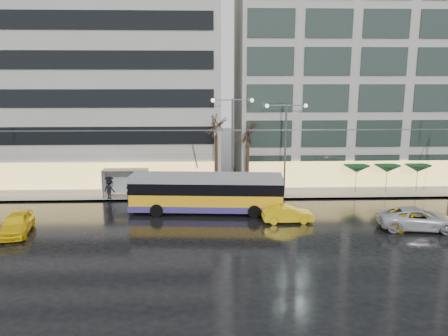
{
  "coord_description": "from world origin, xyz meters",
  "views": [
    {
      "loc": [
        -0.26,
        -29.59,
        10.87
      ],
      "look_at": [
        1.01,
        5.0,
        3.85
      ],
      "focal_mm": 35.0,
      "sensor_mm": 36.0,
      "label": 1
    }
  ],
  "objects_px": {
    "trolleybus": "(206,194)",
    "street_lamp_near": "(232,133)",
    "bus_shelter": "(122,176)",
    "taxi_a": "(17,223)"
  },
  "relations": [
    {
      "from": "taxi_a",
      "to": "bus_shelter",
      "type": "bearing_deg",
      "value": 50.52
    },
    {
      "from": "trolleybus",
      "to": "bus_shelter",
      "type": "distance_m",
      "value": 9.58
    },
    {
      "from": "taxi_a",
      "to": "trolleybus",
      "type": "bearing_deg",
      "value": 8.81
    },
    {
      "from": "trolleybus",
      "to": "taxi_a",
      "type": "distance_m",
      "value": 14.37
    },
    {
      "from": "trolleybus",
      "to": "street_lamp_near",
      "type": "relative_size",
      "value": 1.41
    },
    {
      "from": "bus_shelter",
      "to": "taxi_a",
      "type": "distance_m",
      "value": 11.52
    },
    {
      "from": "bus_shelter",
      "to": "taxi_a",
      "type": "height_order",
      "value": "bus_shelter"
    },
    {
      "from": "bus_shelter",
      "to": "street_lamp_near",
      "type": "xyz_separation_m",
      "value": [
        10.38,
        0.11,
        4.03
      ]
    },
    {
      "from": "trolleybus",
      "to": "bus_shelter",
      "type": "relative_size",
      "value": 3.02
    },
    {
      "from": "trolleybus",
      "to": "taxi_a",
      "type": "bearing_deg",
      "value": -161.08
    }
  ]
}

